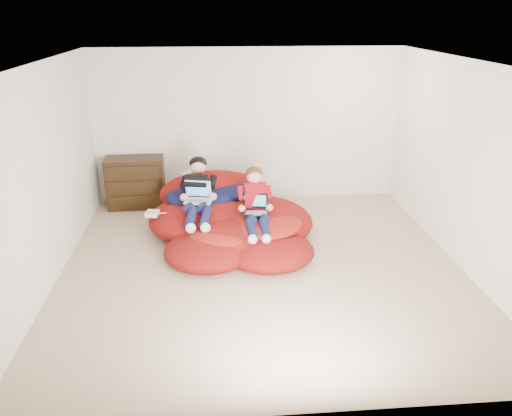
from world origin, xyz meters
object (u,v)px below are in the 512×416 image
at_px(dresser, 136,182).
at_px(beanbag_pile, 230,221).
at_px(older_boy, 198,190).
at_px(laptop_white, 198,195).
at_px(younger_boy, 256,201).
at_px(laptop_black, 256,207).

bearing_deg(dresser, beanbag_pile, -42.06).
height_order(beanbag_pile, older_boy, older_boy).
bearing_deg(laptop_white, younger_boy, -21.09).
bearing_deg(laptop_black, younger_boy, 90.00).
bearing_deg(laptop_black, laptop_white, 157.03).
distance_m(dresser, laptop_black, 2.46).
bearing_deg(dresser, younger_boy, -41.43).
relative_size(beanbag_pile, younger_boy, 2.37).
height_order(older_boy, laptop_black, older_boy).
distance_m(younger_boy, laptop_black, 0.09).
bearing_deg(beanbag_pile, laptop_white, 177.37).
height_order(dresser, beanbag_pile, dresser).
bearing_deg(dresser, laptop_white, -51.23).
bearing_deg(younger_boy, laptop_white, 158.91).
height_order(dresser, laptop_black, dresser).
xyz_separation_m(beanbag_pile, older_boy, (-0.42, 0.12, 0.44)).
xyz_separation_m(younger_boy, laptop_white, (-0.77, 0.30, -0.01)).
bearing_deg(younger_boy, beanbag_pile, 141.37).
height_order(dresser, laptop_white, laptop_white).
xyz_separation_m(dresser, beanbag_pile, (1.48, -1.34, -0.17)).
distance_m(older_boy, younger_boy, 0.87).
bearing_deg(beanbag_pile, laptop_black, -41.48).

